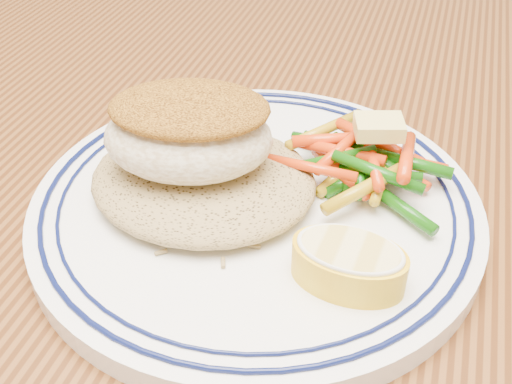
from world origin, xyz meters
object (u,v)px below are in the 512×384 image
object	(u,v)px
dining_table	(308,298)
vegetable_pile	(363,161)
plate	(256,206)
rice_pilaf	(203,176)
lemon_wedge	(349,262)
fish_fillet	(188,131)

from	to	relation	value
dining_table	vegetable_pile	world-z (taller)	vegetable_pile
plate	rice_pilaf	bearing A→B (deg)	-172.98
lemon_wedge	plate	bearing A→B (deg)	141.69
fish_fillet	vegetable_pile	size ratio (longest dim) A/B	0.98
rice_pilaf	lemon_wedge	bearing A→B (deg)	-26.11
fish_fillet	vegetable_pile	world-z (taller)	fish_fillet
plate	fish_fillet	world-z (taller)	fish_fillet
dining_table	vegetable_pile	distance (m)	0.13
fish_fillet	lemon_wedge	bearing A→B (deg)	-23.90
dining_table	fish_fillet	xyz separation A→B (m)	(-0.07, -0.04, 0.16)
dining_table	rice_pilaf	size ratio (longest dim) A/B	11.08
fish_fillet	dining_table	bearing A→B (deg)	30.44
rice_pilaf	vegetable_pile	distance (m)	0.10
vegetable_pile	lemon_wedge	world-z (taller)	vegetable_pile
fish_fillet	lemon_wedge	xyz separation A→B (m)	(0.10, -0.05, -0.03)
fish_fillet	lemon_wedge	size ratio (longest dim) A/B	1.75
fish_fillet	vegetable_pile	xyz separation A→B (m)	(0.09, 0.04, -0.03)
dining_table	rice_pilaf	world-z (taller)	rice_pilaf
plate	lemon_wedge	size ratio (longest dim) A/B	4.31
dining_table	plate	size ratio (longest dim) A/B	5.59
dining_table	rice_pilaf	xyz separation A→B (m)	(-0.06, -0.04, 0.12)
rice_pilaf	vegetable_pile	world-z (taller)	vegetable_pile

